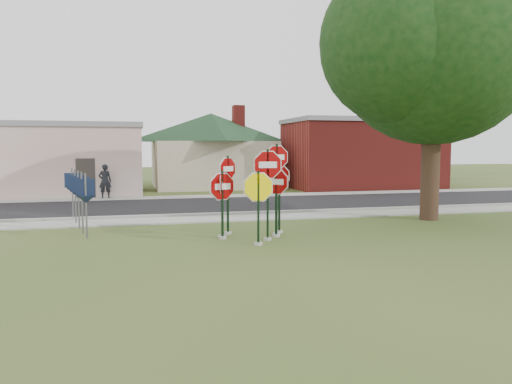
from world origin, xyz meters
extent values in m
plane|color=#344B1C|center=(0.00, 0.00, 0.00)|extent=(120.00, 120.00, 0.00)
cube|color=#989991|center=(0.00, 5.50, 0.03)|extent=(60.00, 1.60, 0.06)
cube|color=black|center=(0.00, 10.00, 0.02)|extent=(60.00, 7.00, 0.04)
cube|color=#989991|center=(0.00, 14.30, 0.03)|extent=(60.00, 1.60, 0.06)
cube|color=#989991|center=(0.00, 6.50, 0.07)|extent=(60.00, 0.20, 0.14)
cylinder|color=#9C9992|center=(0.28, 0.87, 0.04)|extent=(0.24, 0.24, 0.08)
cube|color=black|center=(0.28, 0.87, 1.37)|extent=(0.07, 0.06, 2.73)
cylinder|color=white|center=(0.28, 0.87, 2.26)|extent=(1.17, 0.14, 1.18)
cylinder|color=#840303|center=(0.28, 0.87, 2.26)|extent=(1.08, 0.14, 1.09)
cube|color=white|center=(0.28, 0.87, 2.26)|extent=(0.54, 0.07, 0.19)
cylinder|color=#9C9992|center=(-0.18, 0.20, 0.04)|extent=(0.24, 0.24, 0.08)
cube|color=black|center=(-0.18, 0.20, 1.06)|extent=(0.07, 0.06, 2.12)
cylinder|color=white|center=(-0.18, 0.20, 1.66)|extent=(1.16, 0.15, 1.17)
cylinder|color=#FFE503|center=(-0.18, 0.20, 1.66)|extent=(1.08, 0.14, 1.08)
cylinder|color=#9C9992|center=(-0.99, 1.42, 0.04)|extent=(0.24, 0.24, 0.08)
cube|color=black|center=(-0.99, 1.42, 1.03)|extent=(0.07, 0.07, 2.06)
cylinder|color=white|center=(-0.99, 1.42, 1.60)|extent=(1.10, 0.42, 1.17)
cylinder|color=#840303|center=(-0.99, 1.42, 1.60)|extent=(1.02, 0.40, 1.08)
cube|color=white|center=(-0.99, 1.42, 1.60)|extent=(0.51, 0.20, 0.19)
cylinder|color=#9C9992|center=(0.69, 1.34, 0.04)|extent=(0.24, 0.24, 0.08)
cube|color=black|center=(0.69, 1.34, 1.08)|extent=(0.08, 0.08, 2.17)
cylinder|color=white|center=(0.69, 1.34, 1.72)|extent=(0.84, 0.75, 1.11)
cylinder|color=#840303|center=(0.69, 1.34, 1.72)|extent=(0.78, 0.70, 1.03)
cube|color=white|center=(0.69, 1.34, 1.72)|extent=(0.39, 0.35, 0.18)
cylinder|color=#9C9992|center=(0.80, 1.67, 0.04)|extent=(0.24, 0.24, 0.08)
cube|color=black|center=(0.80, 1.67, 1.45)|extent=(0.06, 0.05, 2.89)
cylinder|color=white|center=(0.80, 1.67, 2.47)|extent=(1.04, 0.03, 1.04)
cylinder|color=#840303|center=(0.80, 1.67, 2.47)|extent=(0.97, 0.03, 0.97)
cube|color=white|center=(0.80, 1.67, 2.47)|extent=(0.48, 0.02, 0.17)
cylinder|color=#9C9992|center=(-0.67, 2.17, 0.04)|extent=(0.24, 0.24, 0.08)
cube|color=black|center=(-0.67, 2.17, 1.26)|extent=(0.08, 0.08, 2.51)
cylinder|color=white|center=(-0.67, 2.17, 2.10)|extent=(0.81, 0.64, 1.02)
cylinder|color=#840303|center=(-0.67, 2.17, 2.10)|extent=(0.75, 0.60, 0.94)
cube|color=white|center=(-0.67, 2.17, 2.10)|extent=(0.37, 0.30, 0.16)
cylinder|color=#9C9992|center=(1.00, 2.01, 0.04)|extent=(0.24, 0.24, 0.08)
cube|color=black|center=(1.00, 2.01, 1.14)|extent=(0.08, 0.08, 2.27)
cylinder|color=white|center=(1.00, 2.01, 1.87)|extent=(0.74, 0.67, 0.98)
cylinder|color=#840303|center=(1.00, 2.01, 1.87)|extent=(0.69, 0.62, 0.91)
cube|color=white|center=(1.00, 2.01, 1.87)|extent=(0.34, 0.31, 0.16)
cylinder|color=#9C9992|center=(-0.97, 1.60, 0.04)|extent=(0.24, 0.24, 0.08)
cube|color=black|center=(-0.97, 1.60, 1.05)|extent=(0.06, 0.07, 2.09)
cylinder|color=white|center=(-0.97, 1.60, 1.67)|extent=(0.30, 1.02, 1.06)
cylinder|color=#840303|center=(-0.97, 1.60, 1.67)|extent=(0.29, 0.95, 0.98)
cube|color=white|center=(-0.97, 1.60, 1.67)|extent=(0.14, 0.47, 0.17)
cube|color=#59595E|center=(-5.00, 2.50, 1.00)|extent=(0.05, 0.05, 2.00)
cube|color=#0F1832|center=(-5.00, 2.50, 1.55)|extent=(0.55, 0.13, 0.55)
cone|color=#0F1832|center=(-5.00, 2.50, 1.20)|extent=(0.65, 0.65, 0.25)
cube|color=#59595E|center=(-5.20, 3.50, 1.00)|extent=(0.05, 0.05, 2.00)
cube|color=#0F1832|center=(-5.20, 3.50, 1.55)|extent=(0.55, 0.09, 0.55)
cone|color=#0F1832|center=(-5.20, 3.50, 1.20)|extent=(0.62, 0.62, 0.25)
cube|color=#59595E|center=(-5.40, 4.50, 1.00)|extent=(0.05, 0.05, 2.00)
cube|color=#0F1832|center=(-5.40, 4.50, 1.55)|extent=(0.55, 0.05, 0.55)
cone|color=#0F1832|center=(-5.40, 4.50, 1.20)|extent=(0.58, 0.58, 0.25)
cube|color=#59595E|center=(-5.60, 5.50, 1.00)|extent=(0.05, 0.05, 2.00)
cube|color=#0F1832|center=(-5.60, 5.50, 1.55)|extent=(0.55, 0.05, 0.55)
cone|color=#0F1832|center=(-5.60, 5.50, 1.20)|extent=(0.58, 0.58, 0.25)
cube|color=#59595E|center=(-5.80, 6.50, 1.00)|extent=(0.05, 0.05, 2.00)
cube|color=#0F1832|center=(-5.80, 6.50, 1.55)|extent=(0.55, 0.09, 0.55)
cone|color=#0F1832|center=(-5.80, 6.50, 1.20)|extent=(0.62, 0.62, 0.25)
cube|color=silver|center=(-9.00, 18.00, 2.00)|extent=(12.00, 6.00, 4.00)
cube|color=gray|center=(-9.00, 18.00, 4.05)|extent=(12.20, 6.20, 0.30)
cube|color=#332D28|center=(-6.00, 15.02, 1.10)|extent=(1.00, 0.10, 2.20)
cube|color=#BAAE94|center=(2.00, 22.00, 1.60)|extent=(8.00, 8.00, 3.20)
pyramid|color=black|center=(2.00, 22.00, 5.20)|extent=(11.60, 11.60, 2.00)
cube|color=maroon|center=(4.00, 22.00, 5.00)|extent=(0.80, 0.80, 1.60)
cube|color=maroon|center=(12.00, 18.50, 2.25)|extent=(10.00, 6.00, 4.50)
cube|color=gray|center=(12.00, 18.50, 4.60)|extent=(10.20, 6.20, 0.30)
cube|color=white|center=(10.00, 15.55, 2.60)|extent=(2.00, 0.08, 0.90)
cylinder|color=#311E15|center=(7.50, 3.50, 2.65)|extent=(0.70, 0.70, 5.31)
sphere|color=black|center=(7.50, 3.50, 6.82)|extent=(7.91, 7.91, 7.91)
cylinder|color=#311E15|center=(22.00, 26.00, 2.00)|extent=(0.50, 0.50, 4.00)
sphere|color=black|center=(22.00, 26.00, 5.60)|extent=(5.60, 5.60, 5.60)
imported|color=black|center=(-4.98, 14.52, 0.98)|extent=(0.68, 0.45, 1.84)
camera|label=1|loc=(-3.71, -13.38, 2.77)|focal=35.00mm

